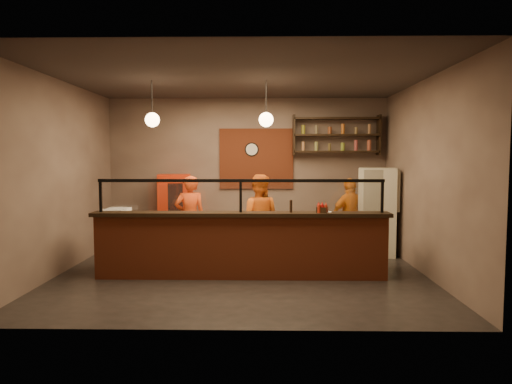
{
  "coord_description": "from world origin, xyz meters",
  "views": [
    {
      "loc": [
        0.37,
        -7.44,
        1.91
      ],
      "look_at": [
        0.23,
        0.3,
        1.34
      ],
      "focal_mm": 32.0,
      "sensor_mm": 36.0,
      "label": 1
    }
  ],
  "objects_px": {
    "wall_clock": "(252,149)",
    "red_cooler": "(175,211)",
    "condiment_caddy": "(322,210)",
    "pepper_mill": "(291,206)",
    "cook_mid": "(258,219)",
    "fridge": "(377,211)",
    "pizza_dough": "(304,218)",
    "cook_left": "(190,217)",
    "cook_right": "(350,217)"
  },
  "relations": [
    {
      "from": "wall_clock",
      "to": "pepper_mill",
      "type": "height_order",
      "value": "wall_clock"
    },
    {
      "from": "cook_left",
      "to": "cook_mid",
      "type": "distance_m",
      "value": 1.33
    },
    {
      "from": "cook_left",
      "to": "pizza_dough",
      "type": "xyz_separation_m",
      "value": [
        2.09,
        -0.89,
        0.11
      ]
    },
    {
      "from": "wall_clock",
      "to": "fridge",
      "type": "bearing_deg",
      "value": -20.02
    },
    {
      "from": "condiment_caddy",
      "to": "pizza_dough",
      "type": "bearing_deg",
      "value": 112.18
    },
    {
      "from": "cook_mid",
      "to": "pepper_mill",
      "type": "distance_m",
      "value": 1.3
    },
    {
      "from": "condiment_caddy",
      "to": "pepper_mill",
      "type": "bearing_deg",
      "value": 177.6
    },
    {
      "from": "fridge",
      "to": "pepper_mill",
      "type": "xyz_separation_m",
      "value": [
        -1.81,
        -1.85,
        0.3
      ]
    },
    {
      "from": "cook_mid",
      "to": "cook_right",
      "type": "distance_m",
      "value": 1.87
    },
    {
      "from": "red_cooler",
      "to": "pizza_dough",
      "type": "height_order",
      "value": "red_cooler"
    },
    {
      "from": "cook_mid",
      "to": "condiment_caddy",
      "type": "height_order",
      "value": "cook_mid"
    },
    {
      "from": "cook_mid",
      "to": "pepper_mill",
      "type": "bearing_deg",
      "value": 122.98
    },
    {
      "from": "fridge",
      "to": "condiment_caddy",
      "type": "distance_m",
      "value": 2.31
    },
    {
      "from": "wall_clock",
      "to": "cook_right",
      "type": "distance_m",
      "value": 2.59
    },
    {
      "from": "cook_right",
      "to": "pepper_mill",
      "type": "relative_size",
      "value": 7.79
    },
    {
      "from": "cook_left",
      "to": "pizza_dough",
      "type": "distance_m",
      "value": 2.27
    },
    {
      "from": "cook_mid",
      "to": "cook_right",
      "type": "bearing_deg",
      "value": -154.17
    },
    {
      "from": "wall_clock",
      "to": "red_cooler",
      "type": "bearing_deg",
      "value": -169.25
    },
    {
      "from": "cook_left",
      "to": "pepper_mill",
      "type": "bearing_deg",
      "value": 125.49
    },
    {
      "from": "condiment_caddy",
      "to": "fridge",
      "type": "bearing_deg",
      "value": 54.83
    },
    {
      "from": "cook_right",
      "to": "pizza_dough",
      "type": "xyz_separation_m",
      "value": [
        -1.0,
        -1.17,
        0.14
      ]
    },
    {
      "from": "fridge",
      "to": "pizza_dough",
      "type": "xyz_separation_m",
      "value": [
        -1.55,
        -1.32,
        0.05
      ]
    },
    {
      "from": "cook_right",
      "to": "red_cooler",
      "type": "xyz_separation_m",
      "value": [
        -3.58,
        0.75,
        0.02
      ]
    },
    {
      "from": "wall_clock",
      "to": "pepper_mill",
      "type": "xyz_separation_m",
      "value": [
        0.69,
        -2.76,
        -0.94
      ]
    },
    {
      "from": "cook_right",
      "to": "wall_clock",
      "type": "bearing_deg",
      "value": -51.59
    },
    {
      "from": "cook_left",
      "to": "red_cooler",
      "type": "bearing_deg",
      "value": -81.15
    },
    {
      "from": "pizza_dough",
      "to": "cook_mid",
      "type": "bearing_deg",
      "value": 142.44
    },
    {
      "from": "cook_left",
      "to": "cook_right",
      "type": "bearing_deg",
      "value": 168.61
    },
    {
      "from": "cook_left",
      "to": "fridge",
      "type": "relative_size",
      "value": 0.92
    },
    {
      "from": "fridge",
      "to": "pizza_dough",
      "type": "distance_m",
      "value": 2.03
    },
    {
      "from": "wall_clock",
      "to": "fridge",
      "type": "distance_m",
      "value": 2.94
    },
    {
      "from": "cook_mid",
      "to": "red_cooler",
      "type": "xyz_separation_m",
      "value": [
        -1.8,
        1.31,
        -0.02
      ]
    },
    {
      "from": "fridge",
      "to": "red_cooler",
      "type": "xyz_separation_m",
      "value": [
        -4.13,
        0.6,
        -0.07
      ]
    },
    {
      "from": "red_cooler",
      "to": "wall_clock",
      "type": "bearing_deg",
      "value": 1.36
    },
    {
      "from": "fridge",
      "to": "red_cooler",
      "type": "height_order",
      "value": "fridge"
    },
    {
      "from": "cook_right",
      "to": "pepper_mill",
      "type": "xyz_separation_m",
      "value": [
        -1.26,
        -1.71,
        0.39
      ]
    },
    {
      "from": "cook_mid",
      "to": "condiment_caddy",
      "type": "relative_size",
      "value": 10.14
    },
    {
      "from": "condiment_caddy",
      "to": "cook_left",
      "type": "bearing_deg",
      "value": 148.13
    },
    {
      "from": "fridge",
      "to": "pizza_dough",
      "type": "bearing_deg",
      "value": -126.4
    },
    {
      "from": "pizza_dough",
      "to": "red_cooler",
      "type": "bearing_deg",
      "value": 143.41
    },
    {
      "from": "cook_right",
      "to": "condiment_caddy",
      "type": "relative_size",
      "value": 9.56
    },
    {
      "from": "cook_left",
      "to": "fridge",
      "type": "distance_m",
      "value": 3.66
    },
    {
      "from": "cook_mid",
      "to": "red_cooler",
      "type": "relative_size",
      "value": 1.03
    },
    {
      "from": "pizza_dough",
      "to": "pepper_mill",
      "type": "relative_size",
      "value": 2.43
    },
    {
      "from": "cook_left",
      "to": "condiment_caddy",
      "type": "distance_m",
      "value": 2.75
    },
    {
      "from": "cook_right",
      "to": "pizza_dough",
      "type": "height_order",
      "value": "cook_right"
    },
    {
      "from": "wall_clock",
      "to": "fridge",
      "type": "relative_size",
      "value": 0.17
    },
    {
      "from": "red_cooler",
      "to": "condiment_caddy",
      "type": "relative_size",
      "value": 9.85
    },
    {
      "from": "wall_clock",
      "to": "red_cooler",
      "type": "xyz_separation_m",
      "value": [
        -1.63,
        -0.31,
        -1.31
      ]
    },
    {
      "from": "cook_left",
      "to": "cook_mid",
      "type": "bearing_deg",
      "value": 151.2
    }
  ]
}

